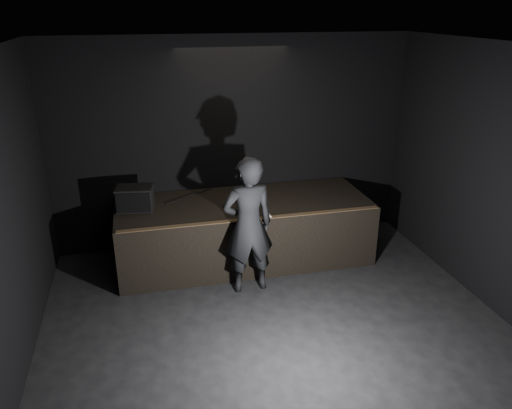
{
  "coord_description": "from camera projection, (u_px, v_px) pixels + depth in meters",
  "views": [
    {
      "loc": [
        -1.54,
        -4.48,
        3.92
      ],
      "look_at": [
        0.1,
        2.3,
        1.11
      ],
      "focal_mm": 35.0,
      "sensor_mm": 36.0,
      "label": 1
    }
  ],
  "objects": [
    {
      "name": "room_walls",
      "position": [
        300.0,
        204.0,
        5.08
      ],
      "size": [
        6.1,
        7.1,
        3.52
      ],
      "color": "black",
      "rests_on": "ground"
    },
    {
      "name": "riser_lip",
      "position": [
        254.0,
        219.0,
        7.28
      ],
      "size": [
        3.92,
        0.1,
        0.01
      ],
      "primitive_type": "cube",
      "color": "brown",
      "rests_on": "stage_riser"
    },
    {
      "name": "ground",
      "position": [
        294.0,
        364.0,
        5.84
      ],
      "size": [
        7.0,
        7.0,
        0.0
      ],
      "primitive_type": "plane",
      "color": "black",
      "rests_on": "ground"
    },
    {
      "name": "beer_can",
      "position": [
        246.0,
        199.0,
        7.8
      ],
      "size": [
        0.08,
        0.08,
        0.18
      ],
      "color": "silver",
      "rests_on": "stage_riser"
    },
    {
      "name": "cable",
      "position": [
        189.0,
        196.0,
        8.13
      ],
      "size": [
        0.8,
        0.56,
        0.02
      ],
      "primitive_type": "cylinder",
      "rotation": [
        0.0,
        1.57,
        0.6
      ],
      "color": "black",
      "rests_on": "stage_riser"
    },
    {
      "name": "wii_remote",
      "position": [
        269.0,
        215.0,
        7.38
      ],
      "size": [
        0.04,
        0.15,
        0.03
      ],
      "primitive_type": "cube",
      "rotation": [
        0.0,
        0.0,
        0.03
      ],
      "color": "white",
      "rests_on": "stage_riser"
    },
    {
      "name": "laptop",
      "position": [
        248.0,
        196.0,
        8.02
      ],
      "size": [
        0.32,
        0.29,
        0.19
      ],
      "rotation": [
        0.0,
        0.0,
        0.16
      ],
      "color": "white",
      "rests_on": "stage_riser"
    },
    {
      "name": "stage_riser",
      "position": [
        244.0,
        230.0,
        8.11
      ],
      "size": [
        4.0,
        1.5,
        1.0
      ],
      "primitive_type": "cube",
      "color": "black",
      "rests_on": "ground"
    },
    {
      "name": "person",
      "position": [
        248.0,
        226.0,
        7.03
      ],
      "size": [
        0.78,
        0.55,
        2.03
      ],
      "primitive_type": "imported",
      "rotation": [
        0.0,
        0.0,
        3.23
      ],
      "color": "black",
      "rests_on": "ground"
    },
    {
      "name": "plastic_cup",
      "position": [
        262.0,
        189.0,
        8.33
      ],
      "size": [
        0.08,
        0.08,
        0.1
      ],
      "primitive_type": "cylinder",
      "color": "white",
      "rests_on": "stage_riser"
    },
    {
      "name": "stage_monitor",
      "position": [
        135.0,
        198.0,
        7.56
      ],
      "size": [
        0.59,
        0.47,
        0.36
      ],
      "rotation": [
        0.0,
        0.0,
        -0.15
      ],
      "color": "black",
      "rests_on": "stage_riser"
    }
  ]
}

